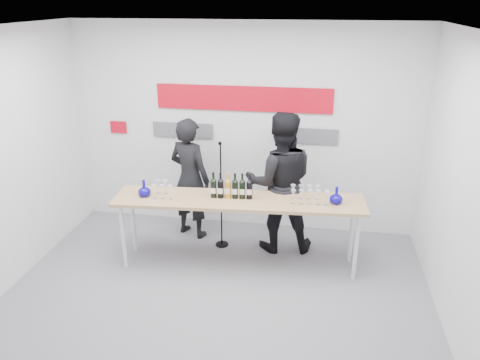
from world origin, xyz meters
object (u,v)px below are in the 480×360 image
Objects in this scene: tasting_table at (239,204)px; mic_stand at (221,215)px; presenter_left at (190,178)px; presenter_right at (280,183)px.

mic_stand is at bearing 121.13° from tasting_table.
tasting_table is at bearing -57.52° from mic_stand.
presenter_left is 0.71m from mic_stand.
mic_stand is (0.51, -0.27, -0.41)m from presenter_left.
presenter_right is (1.29, -0.17, 0.09)m from presenter_left.
tasting_table is 1.80× the size of presenter_left.
tasting_table is 1.10m from presenter_left.
presenter_right reaches higher than tasting_table.
presenter_left is at bearing -16.51° from presenter_right.
tasting_table is 2.05× the size of mic_stand.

